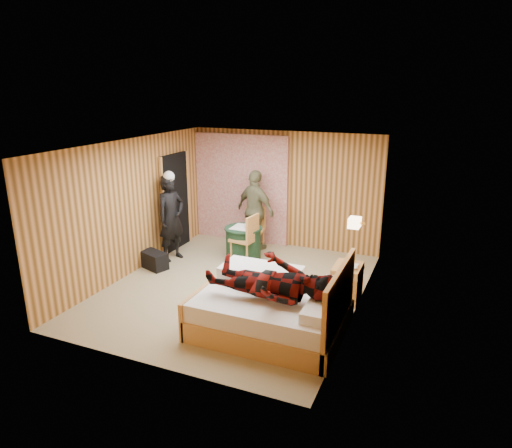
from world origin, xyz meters
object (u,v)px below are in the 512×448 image
at_px(man_on_bed, 271,272).
at_px(chair_near, 247,235).
at_px(chair_far, 255,225).
at_px(bed, 274,309).
at_px(duffel_bag, 154,260).
at_px(nightstand, 347,282).
at_px(round_table, 243,243).
at_px(man_at_table, 256,210).
at_px(woman_standing, 171,218).
at_px(wall_lamp, 355,223).

bearing_deg(man_on_bed, chair_near, 120.34).
xyz_separation_m(chair_near, man_on_bed, (1.43, -2.44, 0.41)).
bearing_deg(chair_far, bed, -70.08).
distance_m(bed, man_on_bed, 0.71).
bearing_deg(duffel_bag, nightstand, 21.39).
relative_size(nightstand, duffel_bag, 1.08).
bearing_deg(round_table, duffel_bag, -140.79).
relative_size(chair_near, man_at_table, 0.58).
xyz_separation_m(nightstand, man_on_bed, (-0.73, -1.61, 0.69)).
relative_size(round_table, woman_standing, 0.44).
xyz_separation_m(wall_lamp, bed, (-0.80, -1.50, -0.97)).
distance_m(woman_standing, man_at_table, 1.79).
xyz_separation_m(round_table, chair_near, (0.18, -0.19, 0.24)).
bearing_deg(man_at_table, chair_far, 87.67).
xyz_separation_m(nightstand, man_at_table, (-2.34, 1.66, 0.55)).
height_order(duffel_bag, woman_standing, woman_standing).
height_order(chair_near, man_on_bed, man_on_bed).
xyz_separation_m(round_table, man_on_bed, (1.61, -2.63, 0.65)).
relative_size(chair_near, woman_standing, 0.57).
bearing_deg(chair_near, round_table, -129.84).
relative_size(chair_far, chair_near, 0.93).
height_order(bed, man_at_table, man_at_table).
height_order(round_table, chair_far, chair_far).
bearing_deg(round_table, wall_lamp, -20.71).
height_order(wall_lamp, duffel_bag, wall_lamp).
height_order(chair_near, man_at_table, man_at_table).
height_order(chair_far, woman_standing, woman_standing).
distance_m(chair_far, duffel_bag, 2.26).
bearing_deg(wall_lamp, man_on_bed, -114.06).
xyz_separation_m(duffel_bag, woman_standing, (0.07, 0.57, 0.71)).
relative_size(wall_lamp, nightstand, 0.42).
relative_size(bed, woman_standing, 1.20).
bearing_deg(duffel_bag, man_at_table, 71.43).
bearing_deg(man_at_table, wall_lamp, 169.15).
relative_size(chair_far, man_on_bed, 0.53).
distance_m(woman_standing, man_on_bed, 3.58).
xyz_separation_m(bed, duffel_bag, (-2.97, 1.27, -0.16)).
relative_size(duffel_bag, man_at_table, 0.33).
distance_m(wall_lamp, woman_standing, 3.74).
relative_size(man_at_table, man_on_bed, 0.97).
xyz_separation_m(chair_far, chair_near, (0.19, -0.80, 0.04)).
height_order(bed, nightstand, bed).
xyz_separation_m(chair_near, duffel_bag, (-1.57, -0.95, -0.42)).
relative_size(bed, round_table, 2.74).
bearing_deg(chair_near, bed, 39.24).
relative_size(nightstand, round_table, 0.81).
xyz_separation_m(wall_lamp, chair_near, (-2.20, 0.71, -0.72)).
height_order(wall_lamp, man_on_bed, man_on_bed).
relative_size(wall_lamp, round_table, 0.34).
xyz_separation_m(wall_lamp, man_at_table, (-2.38, 1.54, -0.44)).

